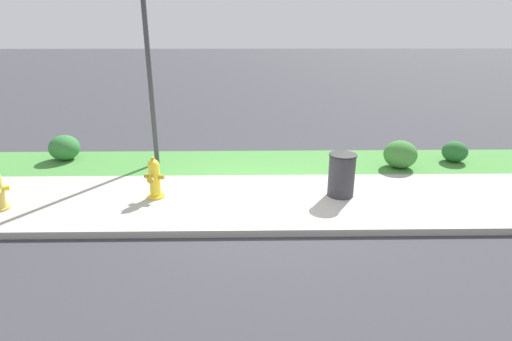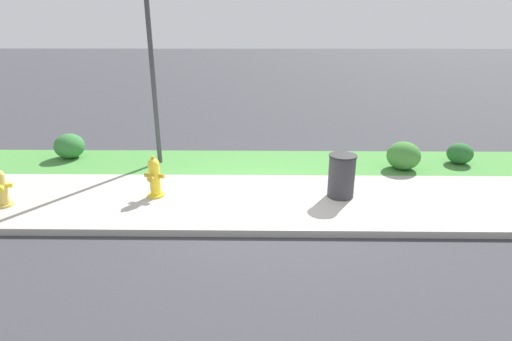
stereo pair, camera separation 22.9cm
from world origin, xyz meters
TOP-DOWN VIEW (x-y plane):
  - ground_plane at (0.00, 0.00)m, footprint 120.00×120.00m
  - sidewalk_pavement at (0.00, 0.00)m, footprint 18.00×2.60m
  - grass_verge at (0.00, 2.23)m, footprint 18.00×1.87m
  - street_curb at (0.00, -1.38)m, footprint 18.00×0.16m
  - fire_hydrant_far_end at (-1.98, 0.12)m, footprint 0.40×0.37m
  - fire_hydrant_at_driveway at (-4.60, -0.38)m, footprint 0.36×0.33m
  - street_lamp at (-2.40, 2.18)m, footprint 0.32×0.32m
  - trash_bin at (1.56, 0.15)m, footprint 0.52×0.52m
  - shrub_bush_near_lamp at (-4.71, 2.51)m, footprint 0.72×0.72m
  - shrub_bush_mid_verge at (4.77, 2.20)m, footprint 0.59×0.59m
  - shrub_bush_far_verge at (3.29, 1.79)m, footprint 0.75×0.75m

SIDE VIEW (x-z plane):
  - ground_plane at x=0.00m, z-range 0.00..0.00m
  - grass_verge at x=0.00m, z-range 0.00..0.01m
  - sidewalk_pavement at x=0.00m, z-range 0.00..0.01m
  - street_curb at x=0.00m, z-range 0.00..0.12m
  - shrub_bush_mid_verge at x=4.77m, z-range 0.00..0.50m
  - shrub_bush_near_lamp at x=-4.71m, z-range 0.00..0.61m
  - shrub_bush_far_verge at x=3.29m, z-range 0.00..0.64m
  - fire_hydrant_at_driveway at x=-4.60m, z-range -0.01..0.72m
  - fire_hydrant_far_end at x=-1.98m, z-range -0.01..0.80m
  - trash_bin at x=1.56m, z-range 0.00..0.84m
  - street_lamp at x=-2.40m, z-range 0.76..5.69m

